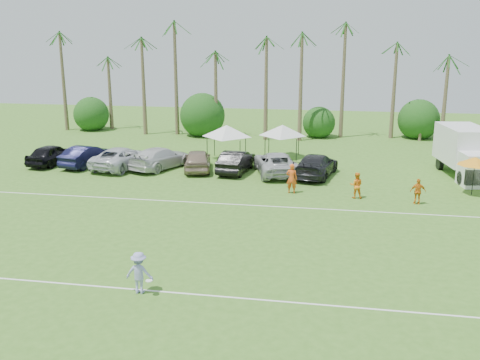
# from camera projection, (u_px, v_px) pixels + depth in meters

# --- Properties ---
(ground) EXTENTS (120.00, 120.00, 0.00)m
(ground) POSITION_uv_depth(u_px,v_px,m) (120.00, 314.00, 19.71)
(ground) COLOR #3E6E21
(ground) RESTS_ON ground
(field_lines) EXTENTS (80.00, 12.10, 0.01)m
(field_lines) POSITION_uv_depth(u_px,v_px,m) (180.00, 237.00, 27.33)
(field_lines) COLOR white
(field_lines) RESTS_ON ground
(palm_tree_0) EXTENTS (2.40, 2.40, 8.90)m
(palm_tree_0) POSITION_uv_depth(u_px,v_px,m) (59.00, 61.00, 57.66)
(palm_tree_0) COLOR brown
(palm_tree_0) RESTS_ON ground
(palm_tree_1) EXTENTS (2.40, 2.40, 9.90)m
(palm_tree_1) POSITION_uv_depth(u_px,v_px,m) (102.00, 53.00, 56.60)
(palm_tree_1) COLOR brown
(palm_tree_1) RESTS_ON ground
(palm_tree_2) EXTENTS (2.40, 2.40, 10.90)m
(palm_tree_2) POSITION_uv_depth(u_px,v_px,m) (147.00, 45.00, 55.54)
(palm_tree_2) COLOR brown
(palm_tree_2) RESTS_ON ground
(palm_tree_3) EXTENTS (2.40, 2.40, 11.90)m
(palm_tree_3) POSITION_uv_depth(u_px,v_px,m) (184.00, 36.00, 54.66)
(palm_tree_3) COLOR brown
(palm_tree_3) RESTS_ON ground
(palm_tree_4) EXTENTS (2.40, 2.40, 8.90)m
(palm_tree_4) POSITION_uv_depth(u_px,v_px,m) (222.00, 63.00, 54.65)
(palm_tree_4) COLOR brown
(palm_tree_4) RESTS_ON ground
(palm_tree_5) EXTENTS (2.40, 2.40, 9.90)m
(palm_tree_5) POSITION_uv_depth(u_px,v_px,m) (261.00, 54.00, 53.75)
(palm_tree_5) COLOR brown
(palm_tree_5) RESTS_ON ground
(palm_tree_6) EXTENTS (2.40, 2.40, 10.90)m
(palm_tree_6) POSITION_uv_depth(u_px,v_px,m) (301.00, 45.00, 52.86)
(palm_tree_6) COLOR brown
(palm_tree_6) RESTS_ON ground
(palm_tree_7) EXTENTS (2.40, 2.40, 11.90)m
(palm_tree_7) POSITION_uv_depth(u_px,v_px,m) (343.00, 36.00, 51.98)
(palm_tree_7) COLOR brown
(palm_tree_7) RESTS_ON ground
(palm_tree_8) EXTENTS (2.40, 2.40, 8.90)m
(palm_tree_8) POSITION_uv_depth(u_px,v_px,m) (394.00, 64.00, 51.80)
(palm_tree_8) COLOR brown
(palm_tree_8) RESTS_ON ground
(palm_tree_9) EXTENTS (2.40, 2.40, 9.90)m
(palm_tree_9) POSITION_uv_depth(u_px,v_px,m) (449.00, 55.00, 50.74)
(palm_tree_9) COLOR brown
(palm_tree_9) RESTS_ON ground
(bush_tree_0) EXTENTS (4.00, 4.00, 4.00)m
(bush_tree_0) POSITION_uv_depth(u_px,v_px,m) (93.00, 113.00, 59.56)
(bush_tree_0) COLOR brown
(bush_tree_0) RESTS_ON ground
(bush_tree_1) EXTENTS (4.00, 4.00, 4.00)m
(bush_tree_1) POSITION_uv_depth(u_px,v_px,m) (207.00, 116.00, 57.39)
(bush_tree_1) COLOR brown
(bush_tree_1) RESTS_ON ground
(bush_tree_2) EXTENTS (4.00, 4.00, 4.00)m
(bush_tree_2) POSITION_uv_depth(u_px,v_px,m) (319.00, 119.00, 55.38)
(bush_tree_2) COLOR brown
(bush_tree_2) RESTS_ON ground
(bush_tree_3) EXTENTS (4.00, 4.00, 4.00)m
(bush_tree_3) POSITION_uv_depth(u_px,v_px,m) (419.00, 121.00, 53.71)
(bush_tree_3) COLOR brown
(bush_tree_3) RESTS_ON ground
(sideline_player_a) EXTENTS (0.75, 0.52, 1.98)m
(sideline_player_a) POSITION_uv_depth(u_px,v_px,m) (292.00, 178.00, 34.95)
(sideline_player_a) COLOR #E85419
(sideline_player_a) RESTS_ON ground
(sideline_player_b) EXTENTS (0.82, 0.64, 1.68)m
(sideline_player_b) POSITION_uv_depth(u_px,v_px,m) (356.00, 185.00, 33.88)
(sideline_player_b) COLOR orange
(sideline_player_b) RESTS_ON ground
(sideline_player_c) EXTENTS (0.95, 0.41, 1.61)m
(sideline_player_c) POSITION_uv_depth(u_px,v_px,m) (418.00, 191.00, 32.64)
(sideline_player_c) COLOR orange
(sideline_player_c) RESTS_ON ground
(box_truck) EXTENTS (3.58, 7.23, 3.57)m
(box_truck) POSITION_uv_depth(u_px,v_px,m) (467.00, 151.00, 38.94)
(box_truck) COLOR white
(box_truck) RESTS_ON ground
(canopy_tent_left) EXTENTS (4.22, 4.22, 3.42)m
(canopy_tent_left) POSITION_uv_depth(u_px,v_px,m) (227.00, 125.00, 44.16)
(canopy_tent_left) COLOR black
(canopy_tent_left) RESTS_ON ground
(canopy_tent_right) EXTENTS (4.05, 4.05, 3.28)m
(canopy_tent_right) POSITION_uv_depth(u_px,v_px,m) (283.00, 125.00, 45.05)
(canopy_tent_right) COLOR black
(canopy_tent_right) RESTS_ON ground
(market_umbrella) EXTENTS (2.26, 2.26, 2.51)m
(market_umbrella) POSITION_uv_depth(u_px,v_px,m) (475.00, 161.00, 34.21)
(market_umbrella) COLOR black
(market_umbrella) RESTS_ON ground
(frisbee_player) EXTENTS (1.16, 0.65, 1.73)m
(frisbee_player) POSITION_uv_depth(u_px,v_px,m) (139.00, 273.00, 21.16)
(frisbee_player) COLOR #979AD6
(frisbee_player) RESTS_ON ground
(parked_car_0) EXTENTS (2.61, 5.09, 1.66)m
(parked_car_0) POSITION_uv_depth(u_px,v_px,m) (52.00, 154.00, 43.01)
(parked_car_0) COLOR black
(parked_car_0) RESTS_ON ground
(parked_car_1) EXTENTS (2.84, 5.30, 1.66)m
(parked_car_1) POSITION_uv_depth(u_px,v_px,m) (87.00, 156.00, 42.52)
(parked_car_1) COLOR black
(parked_car_1) RESTS_ON ground
(parked_car_2) EXTENTS (3.80, 6.37, 1.66)m
(parked_car_2) POSITION_uv_depth(u_px,v_px,m) (122.00, 158.00, 41.81)
(parked_car_2) COLOR silver
(parked_car_2) RESTS_ON ground
(parked_car_3) EXTENTS (4.35, 6.17, 1.66)m
(parked_car_3) POSITION_uv_depth(u_px,v_px,m) (161.00, 158.00, 41.72)
(parked_car_3) COLOR silver
(parked_car_3) RESTS_ON ground
(parked_car_4) EXTENTS (2.98, 5.18, 1.66)m
(parked_car_4) POSITION_uv_depth(u_px,v_px,m) (198.00, 160.00, 41.03)
(parked_car_4) COLOR gray
(parked_car_4) RESTS_ON ground
(parked_car_5) EXTENTS (2.32, 5.20, 1.66)m
(parked_car_5) POSITION_uv_depth(u_px,v_px,m) (236.00, 161.00, 40.57)
(parked_car_5) COLOR black
(parked_car_5) RESTS_ON ground
(parked_car_6) EXTENTS (4.29, 6.50, 1.66)m
(parked_car_6) POSITION_uv_depth(u_px,v_px,m) (276.00, 163.00, 39.96)
(parked_car_6) COLOR #B7B8BA
(parked_car_6) RESTS_ON ground
(parked_car_7) EXTENTS (3.47, 6.08, 1.66)m
(parked_car_7) POSITION_uv_depth(u_px,v_px,m) (316.00, 165.00, 39.30)
(parked_car_7) COLOR black
(parked_car_7) RESTS_ON ground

